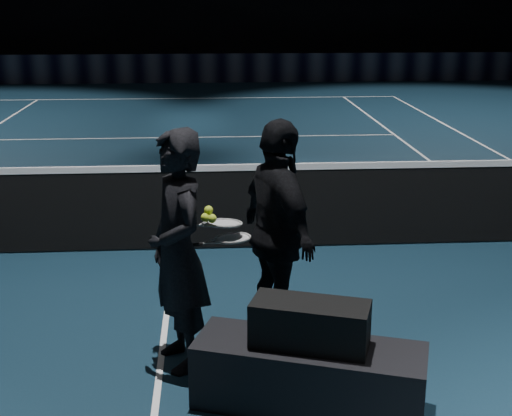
# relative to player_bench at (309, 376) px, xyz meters

# --- Properties ---
(floor) EXTENTS (36.00, 36.00, 0.00)m
(floor) POSITION_rel_player_bench_xyz_m (-1.04, 3.19, -0.23)
(floor) COLOR #0D2231
(floor) RESTS_ON ground
(court_lines) EXTENTS (10.98, 23.78, 0.01)m
(court_lines) POSITION_rel_player_bench_xyz_m (-1.04, 3.19, -0.23)
(court_lines) COLOR white
(court_lines) RESTS_ON floor
(net_mesh) EXTENTS (12.80, 0.02, 0.86)m
(net_mesh) POSITION_rel_player_bench_xyz_m (-1.04, 3.19, 0.22)
(net_mesh) COLOR black
(net_mesh) RESTS_ON floor
(net_tape) EXTENTS (12.80, 0.03, 0.07)m
(net_tape) POSITION_rel_player_bench_xyz_m (-1.04, 3.19, 0.69)
(net_tape) COLOR white
(net_tape) RESTS_ON net_mesh
(sponsor_backdrop) EXTENTS (22.00, 0.15, 0.90)m
(sponsor_backdrop) POSITION_rel_player_bench_xyz_m (-1.04, 18.69, 0.22)
(sponsor_backdrop) COLOR black
(sponsor_backdrop) RESTS_ON floor
(player_bench) EXTENTS (1.62, 0.98, 0.46)m
(player_bench) POSITION_rel_player_bench_xyz_m (0.00, 0.00, 0.00)
(player_bench) COLOR black
(player_bench) RESTS_ON floor
(racket_bag) EXTENTS (0.83, 0.56, 0.31)m
(racket_bag) POSITION_rel_player_bench_xyz_m (0.00, 0.00, 0.38)
(racket_bag) COLOR black
(racket_bag) RESTS_ON player_bench
(bag_signature) EXTENTS (0.34, 0.12, 0.10)m
(bag_signature) POSITION_rel_player_bench_xyz_m (0.00, -0.17, 0.38)
(bag_signature) COLOR white
(bag_signature) RESTS_ON racket_bag
(player_a) EXTENTS (0.64, 0.77, 1.80)m
(player_a) POSITION_rel_player_bench_xyz_m (-0.88, 0.66, 0.67)
(player_a) COLOR black
(player_a) RESTS_ON floor
(player_b) EXTENTS (0.78, 1.14, 1.80)m
(player_b) POSITION_rel_player_bench_xyz_m (-0.11, 1.02, 0.67)
(player_b) COLOR black
(player_b) RESTS_ON floor
(racket_lower) EXTENTS (0.71, 0.49, 0.03)m
(racket_lower) POSITION_rel_player_bench_xyz_m (-0.47, 0.85, 0.70)
(racket_lower) COLOR black
(racket_lower) RESTS_ON player_a
(racket_upper) EXTENTS (0.70, 0.52, 0.10)m
(racket_upper) POSITION_rel_player_bench_xyz_m (-0.53, 0.87, 0.81)
(racket_upper) COLOR black
(racket_upper) RESTS_ON player_b
(tennis_balls) EXTENTS (0.12, 0.10, 0.12)m
(tennis_balls) POSITION_rel_player_bench_xyz_m (-0.65, 0.78, 0.90)
(tennis_balls) COLOR gold
(tennis_balls) RESTS_ON racket_upper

